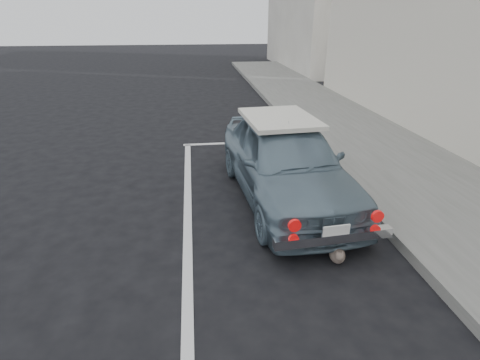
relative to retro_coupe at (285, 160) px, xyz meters
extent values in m
cube|color=silver|center=(-0.19, 2.96, -0.66)|extent=(3.00, 0.12, 0.01)
cube|color=silver|center=(-1.59, -0.54, -0.66)|extent=(0.12, 7.00, 0.01)
imported|color=slate|center=(0.00, 0.00, -0.01)|extent=(1.85, 3.96, 1.31)
cube|color=silver|center=(-0.03, 0.38, 0.58)|extent=(1.20, 1.55, 0.07)
cube|color=silver|center=(0.15, -1.87, -0.28)|extent=(1.48, 0.24, 0.12)
cube|color=white|center=(0.15, -1.92, -0.18)|extent=(0.33, 0.05, 0.17)
cylinder|color=red|center=(-0.36, -1.94, -0.04)|extent=(0.15, 0.05, 0.15)
cylinder|color=red|center=(0.66, -1.86, -0.04)|extent=(0.15, 0.05, 0.15)
cylinder|color=red|center=(-0.36, -1.94, -0.22)|extent=(0.12, 0.05, 0.12)
cylinder|color=red|center=(0.66, -1.86, -0.22)|extent=(0.12, 0.05, 0.12)
ellipsoid|color=brown|center=(0.24, -1.81, -0.57)|extent=(0.25, 0.33, 0.18)
sphere|color=brown|center=(0.21, -1.94, -0.50)|extent=(0.12, 0.12, 0.12)
cone|color=brown|center=(0.18, -1.94, -0.45)|extent=(0.04, 0.04, 0.04)
cone|color=brown|center=(0.24, -1.95, -0.45)|extent=(0.04, 0.04, 0.04)
cylinder|color=brown|center=(0.32, -1.68, -0.63)|extent=(0.06, 0.20, 0.03)
camera|label=1|loc=(-1.43, -5.46, 2.11)|focal=28.00mm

